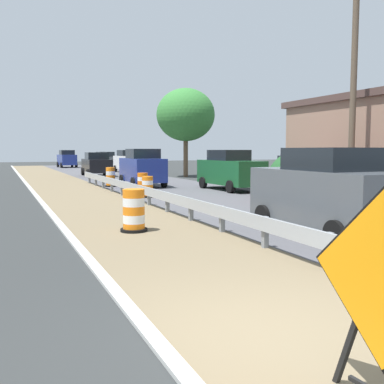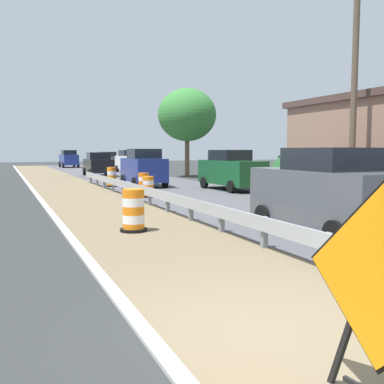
{
  "view_description": "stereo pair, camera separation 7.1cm",
  "coord_description": "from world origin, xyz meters",
  "px_view_note": "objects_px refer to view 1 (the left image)",
  "views": [
    {
      "loc": [
        -2.84,
        -4.26,
        2.16
      ],
      "look_at": [
        2.58,
        8.26,
        0.87
      ],
      "focal_mm": 41.79,
      "sensor_mm": 36.0,
      "label": 1
    },
    {
      "loc": [
        -2.78,
        -4.29,
        2.16
      ],
      "look_at": [
        2.58,
        8.26,
        0.87
      ],
      "focal_mm": 41.79,
      "sensor_mm": 36.0,
      "label": 2
    }
  ],
  "objects_px": {
    "traffic_barrel_farther": "(111,178)",
    "car_lead_far_lane": "(325,192)",
    "traffic_barrel_mid": "(148,188)",
    "car_lead_near_lane": "(97,164)",
    "utility_pole_near": "(353,88)",
    "car_distant_c": "(230,170)",
    "traffic_barrel_close": "(134,212)",
    "car_distant_a": "(106,160)",
    "car_mid_far_lane": "(313,181)",
    "car_trailing_near_lane": "(129,161)",
    "car_trailing_far_lane": "(142,168)",
    "traffic_barrel_far": "(143,184)",
    "car_distant_b": "(67,159)"
  },
  "relations": [
    {
      "from": "traffic_barrel_farther",
      "to": "car_lead_far_lane",
      "type": "distance_m",
      "value": 16.97
    },
    {
      "from": "traffic_barrel_mid",
      "to": "car_lead_near_lane",
      "type": "relative_size",
      "value": 0.21
    },
    {
      "from": "utility_pole_near",
      "to": "car_distant_c",
      "type": "bearing_deg",
      "value": 99.16
    },
    {
      "from": "traffic_barrel_close",
      "to": "traffic_barrel_mid",
      "type": "distance_m",
      "value": 8.54
    },
    {
      "from": "car_distant_a",
      "to": "traffic_barrel_close",
      "type": "bearing_deg",
      "value": -13.58
    },
    {
      "from": "traffic_barrel_mid",
      "to": "car_mid_far_lane",
      "type": "height_order",
      "value": "car_mid_far_lane"
    },
    {
      "from": "traffic_barrel_farther",
      "to": "car_trailing_near_lane",
      "type": "distance_m",
      "value": 16.79
    },
    {
      "from": "car_lead_near_lane",
      "to": "car_trailing_near_lane",
      "type": "distance_m",
      "value": 6.25
    },
    {
      "from": "car_trailing_near_lane",
      "to": "utility_pole_near",
      "type": "distance_m",
      "value": 28.41
    },
    {
      "from": "car_trailing_near_lane",
      "to": "utility_pole_near",
      "type": "xyz_separation_m",
      "value": [
        1.19,
        -28.18,
        3.48
      ]
    },
    {
      "from": "traffic_barrel_farther",
      "to": "car_mid_far_lane",
      "type": "distance_m",
      "value": 12.97
    },
    {
      "from": "car_trailing_far_lane",
      "to": "car_lead_far_lane",
      "type": "bearing_deg",
      "value": -179.69
    },
    {
      "from": "traffic_barrel_far",
      "to": "utility_pole_near",
      "type": "relative_size",
      "value": 0.11
    },
    {
      "from": "car_trailing_near_lane",
      "to": "car_distant_c",
      "type": "relative_size",
      "value": 0.91
    },
    {
      "from": "traffic_barrel_mid",
      "to": "car_mid_far_lane",
      "type": "distance_m",
      "value": 7.36
    },
    {
      "from": "car_mid_far_lane",
      "to": "car_distant_a",
      "type": "height_order",
      "value": "car_mid_far_lane"
    },
    {
      "from": "car_distant_a",
      "to": "car_distant_b",
      "type": "relative_size",
      "value": 1.08
    },
    {
      "from": "traffic_barrel_close",
      "to": "car_distant_b",
      "type": "relative_size",
      "value": 0.27
    },
    {
      "from": "traffic_barrel_close",
      "to": "car_trailing_far_lane",
      "type": "height_order",
      "value": "car_trailing_far_lane"
    },
    {
      "from": "car_mid_far_lane",
      "to": "utility_pole_near",
      "type": "relative_size",
      "value": 0.52
    },
    {
      "from": "traffic_barrel_farther",
      "to": "car_lead_far_lane",
      "type": "bearing_deg",
      "value": -84.65
    },
    {
      "from": "traffic_barrel_farther",
      "to": "car_trailing_far_lane",
      "type": "distance_m",
      "value": 1.94
    },
    {
      "from": "car_trailing_far_lane",
      "to": "utility_pole_near",
      "type": "bearing_deg",
      "value": -156.54
    },
    {
      "from": "car_distant_a",
      "to": "car_distant_b",
      "type": "xyz_separation_m",
      "value": [
        -3.79,
        4.58,
        0.09
      ]
    },
    {
      "from": "car_trailing_near_lane",
      "to": "car_lead_far_lane",
      "type": "bearing_deg",
      "value": -8.97
    },
    {
      "from": "car_mid_far_lane",
      "to": "car_distant_a",
      "type": "xyz_separation_m",
      "value": [
        0.3,
        37.98,
        -0.0
      ]
    },
    {
      "from": "traffic_barrel_farther",
      "to": "traffic_barrel_far",
      "type": "bearing_deg",
      "value": -81.31
    },
    {
      "from": "car_lead_far_lane",
      "to": "car_distant_b",
      "type": "distance_m",
      "value": 47.57
    },
    {
      "from": "traffic_barrel_far",
      "to": "car_lead_far_lane",
      "type": "xyz_separation_m",
      "value": [
        0.93,
        -12.64,
        0.65
      ]
    },
    {
      "from": "car_mid_far_lane",
      "to": "utility_pole_near",
      "type": "height_order",
      "value": "utility_pole_near"
    },
    {
      "from": "car_lead_far_lane",
      "to": "traffic_barrel_far",
      "type": "bearing_deg",
      "value": 4.2
    },
    {
      "from": "car_distant_c",
      "to": "car_lead_near_lane",
      "type": "bearing_deg",
      "value": -166.9
    },
    {
      "from": "car_trailing_near_lane",
      "to": "car_lead_far_lane",
      "type": "distance_m",
      "value": 32.98
    },
    {
      "from": "traffic_barrel_mid",
      "to": "car_distant_b",
      "type": "xyz_separation_m",
      "value": [
        1.53,
        37.19,
        0.63
      ]
    },
    {
      "from": "traffic_barrel_mid",
      "to": "car_lead_far_lane",
      "type": "relative_size",
      "value": 0.22
    },
    {
      "from": "traffic_barrel_farther",
      "to": "car_lead_near_lane",
      "type": "height_order",
      "value": "car_lead_near_lane"
    },
    {
      "from": "car_trailing_near_lane",
      "to": "car_distant_a",
      "type": "xyz_separation_m",
      "value": [
        0.04,
        10.24,
        -0.1
      ]
    },
    {
      "from": "traffic_barrel_close",
      "to": "car_lead_far_lane",
      "type": "distance_m",
      "value": 4.98
    },
    {
      "from": "traffic_barrel_close",
      "to": "car_trailing_far_lane",
      "type": "relative_size",
      "value": 0.27
    },
    {
      "from": "traffic_barrel_far",
      "to": "car_trailing_far_lane",
      "type": "bearing_deg",
      "value": 73.15
    },
    {
      "from": "car_trailing_far_lane",
      "to": "utility_pole_near",
      "type": "height_order",
      "value": "utility_pole_near"
    },
    {
      "from": "traffic_barrel_close",
      "to": "traffic_barrel_far",
      "type": "height_order",
      "value": "traffic_barrel_close"
    },
    {
      "from": "car_trailing_near_lane",
      "to": "car_trailing_far_lane",
      "type": "distance_m",
      "value": 16.8
    },
    {
      "from": "car_trailing_near_lane",
      "to": "car_trailing_far_lane",
      "type": "xyz_separation_m",
      "value": [
        -3.68,
        -16.39,
        0.04
      ]
    },
    {
      "from": "car_lead_far_lane",
      "to": "car_distant_a",
      "type": "xyz_separation_m",
      "value": [
        3.92,
        43.0,
        -0.14
      ]
    },
    {
      "from": "car_trailing_near_lane",
      "to": "traffic_barrel_far",
      "type": "bearing_deg",
      "value": -15.67
    },
    {
      "from": "traffic_barrel_mid",
      "to": "traffic_barrel_far",
      "type": "xyz_separation_m",
      "value": [
        0.47,
        2.26,
        0.02
      ]
    },
    {
      "from": "traffic_barrel_close",
      "to": "utility_pole_near",
      "type": "distance_m",
      "value": 10.47
    },
    {
      "from": "traffic_barrel_mid",
      "to": "car_distant_c",
      "type": "distance_m",
      "value": 5.59
    },
    {
      "from": "car_lead_far_lane",
      "to": "utility_pole_near",
      "type": "xyz_separation_m",
      "value": [
        5.07,
        4.58,
        3.44
      ]
    }
  ]
}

